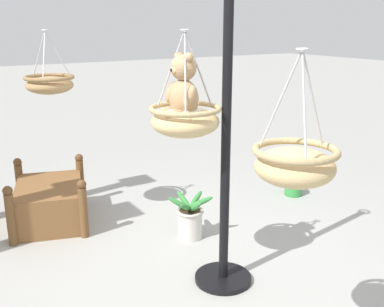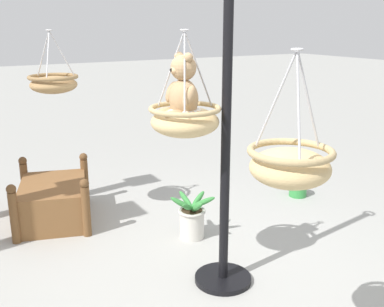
# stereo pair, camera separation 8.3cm
# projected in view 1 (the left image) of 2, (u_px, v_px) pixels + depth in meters

# --- Properties ---
(ground_plane) EXTENTS (40.00, 40.00, 0.00)m
(ground_plane) POSITION_uv_depth(u_px,v_px,m) (196.00, 275.00, 3.65)
(ground_plane) COLOR #9E9E99
(display_pole_central) EXTENTS (0.44, 0.44, 2.30)m
(display_pole_central) POSITION_uv_depth(u_px,v_px,m) (225.00, 197.00, 3.38)
(display_pole_central) COLOR black
(display_pole_central) RESTS_ON ground
(hanging_basket_with_teddy) EXTENTS (0.51, 0.51, 0.74)m
(hanging_basket_with_teddy) POSITION_uv_depth(u_px,v_px,m) (185.00, 119.00, 3.21)
(hanging_basket_with_teddy) COLOR tan
(teddy_bear) EXTENTS (0.32, 0.28, 0.46)m
(teddy_bear) POSITION_uv_depth(u_px,v_px,m) (182.00, 91.00, 3.15)
(teddy_bear) COLOR tan
(hanging_basket_left_high) EXTENTS (0.43, 0.43, 0.68)m
(hanging_basket_left_high) POSITION_uv_depth(u_px,v_px,m) (295.00, 164.00, 2.28)
(hanging_basket_left_high) COLOR tan
(hanging_basket_right_low) EXTENTS (0.46, 0.46, 0.58)m
(hanging_basket_right_low) POSITION_uv_depth(u_px,v_px,m) (50.00, 83.00, 4.20)
(hanging_basket_right_low) COLOR #A37F51
(wooden_planter_box) EXTENTS (1.12, 0.95, 0.57)m
(wooden_planter_box) POSITION_uv_depth(u_px,v_px,m) (50.00, 201.00, 4.58)
(wooden_planter_box) COLOR brown
(wooden_planter_box) RESTS_ON ground
(potted_plant_tall_leafy) EXTENTS (0.42, 0.41, 0.42)m
(potted_plant_tall_leafy) POSITION_uv_depth(u_px,v_px,m) (190.00, 219.00, 4.24)
(potted_plant_tall_leafy) COLOR beige
(potted_plant_tall_leafy) RESTS_ON ground
(watering_can) EXTENTS (0.35, 0.20, 0.30)m
(watering_can) POSITION_uv_depth(u_px,v_px,m) (293.00, 186.00, 5.32)
(watering_can) COLOR #338C3F
(watering_can) RESTS_ON ground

